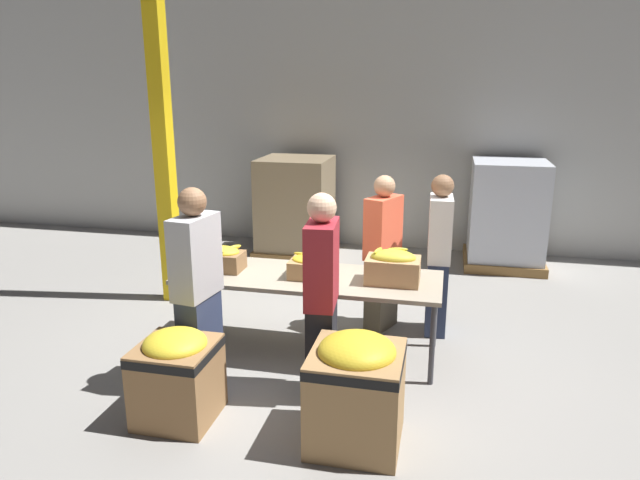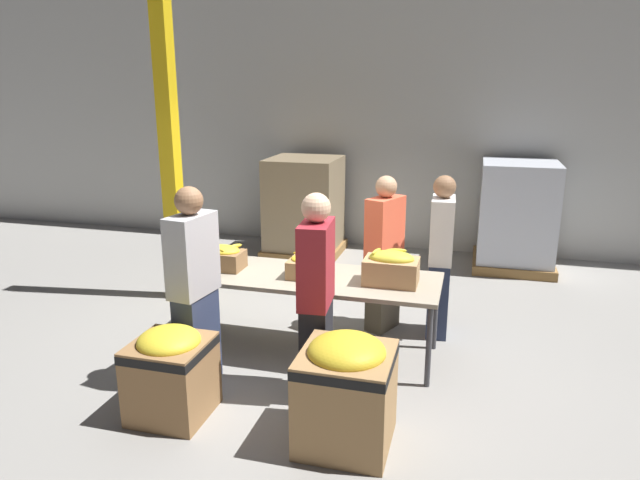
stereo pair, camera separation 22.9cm
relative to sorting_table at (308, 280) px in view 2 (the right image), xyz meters
name	(u,v)px [view 2 (the right image)]	position (x,y,z in m)	size (l,w,h in m)	color
ground_plane	(308,351)	(0.00, 0.00, -0.74)	(30.00, 30.00, 0.00)	gray
wall_back	(380,121)	(0.00, 3.98, 1.26)	(16.00, 0.08, 4.00)	#B7B7B2
sorting_table	(308,280)	(0.00, 0.00, 0.00)	(2.52, 0.88, 0.79)	#9E937F
banana_box_0	(222,257)	(-0.87, -0.02, 0.17)	(0.42, 0.31, 0.24)	olive
banana_box_1	(310,266)	(0.04, -0.03, 0.16)	(0.40, 0.33, 0.24)	#A37A4C
banana_box_2	(391,268)	(0.80, -0.02, 0.20)	(0.49, 0.33, 0.32)	tan
volunteer_0	(440,258)	(1.20, 0.76, 0.10)	(0.25, 0.46, 1.69)	#2D3856
volunteer_1	(316,299)	(0.30, -0.77, 0.13)	(0.28, 0.49, 1.75)	black
volunteer_2	(384,255)	(0.62, 0.74, 0.09)	(0.38, 0.50, 1.66)	#6B604C
volunteer_3	(194,289)	(-0.76, -0.83, 0.14)	(0.30, 0.50, 1.76)	#2D3856
donation_bin_0	(171,370)	(-0.72, -1.36, -0.35)	(0.58, 0.58, 0.74)	olive
donation_bin_1	(346,388)	(0.69, -1.36, -0.29)	(0.66, 0.66, 0.85)	#A37A4C
support_pillar	(169,134)	(-1.97, 1.02, 1.26)	(0.19, 0.19, 4.00)	yellow
pallet_stack_0	(517,217)	(2.09, 3.33, 0.01)	(1.11, 1.11, 1.52)	olive
pallet_stack_1	(304,207)	(-0.99, 3.19, -0.01)	(1.12, 1.12, 1.49)	olive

